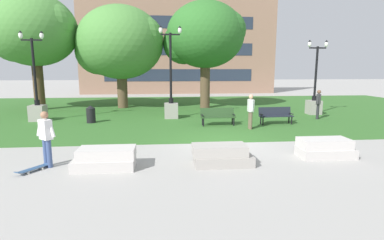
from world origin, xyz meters
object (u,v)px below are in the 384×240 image
at_px(skateboard, 33,169).
at_px(lamp_post_center, 171,100).
at_px(concrete_block_center, 106,159).
at_px(lamp_post_right, 314,99).
at_px(lamp_post_left, 37,103).
at_px(concrete_block_left, 221,155).
at_px(person_bystander_near_lawn, 318,103).
at_px(trash_bin, 91,114).
at_px(concrete_block_right, 325,148).
at_px(person_skateboarder, 46,136).
at_px(park_bench_near_left, 218,115).
at_px(park_bench_near_right, 276,114).
at_px(person_bystander_far_lawn, 251,110).

relative_size(skateboard, lamp_post_center, 0.18).
xyz_separation_m(concrete_block_center, lamp_post_right, (11.45, 9.77, 0.68)).
height_order(concrete_block_center, lamp_post_left, lamp_post_left).
relative_size(concrete_block_left, person_bystander_near_lawn, 1.08).
height_order(concrete_block_center, trash_bin, trash_bin).
bearing_deg(lamp_post_right, concrete_block_right, -115.03).
xyz_separation_m(person_skateboarder, lamp_post_center, (3.94, 8.71, 0.14)).
distance_m(park_bench_near_left, park_bench_near_right, 3.14).
relative_size(concrete_block_left, lamp_post_left, 0.37).
distance_m(person_skateboarder, park_bench_near_left, 8.85).
bearing_deg(lamp_post_left, park_bench_near_left, -12.63).
height_order(skateboard, person_bystander_far_lawn, person_bystander_far_lawn).
bearing_deg(person_bystander_near_lawn, park_bench_near_right, -155.88).
height_order(skateboard, park_bench_near_right, park_bench_near_right).
xyz_separation_m(concrete_block_center, park_bench_near_left, (4.54, 6.52, 0.23)).
height_order(concrete_block_center, skateboard, concrete_block_center).
distance_m(skateboard, park_bench_near_right, 11.80).
xyz_separation_m(concrete_block_right, park_bench_near_right, (0.54, 6.03, 0.23)).
relative_size(person_skateboarder, skateboard, 1.77).
bearing_deg(person_skateboarder, park_bench_near_left, 44.34).
distance_m(concrete_block_center, park_bench_near_right, 10.11).
distance_m(person_skateboarder, lamp_post_right, 16.25).
bearing_deg(lamp_post_right, person_skateboarder, -144.51).
relative_size(concrete_block_center, person_bystander_far_lawn, 1.06).
bearing_deg(person_skateboarder, lamp_post_center, 65.66).
relative_size(skateboard, lamp_post_right, 0.20).
height_order(concrete_block_left, park_bench_near_right, park_bench_near_right).
height_order(concrete_block_left, lamp_post_right, lamp_post_right).
bearing_deg(person_bystander_near_lawn, skateboard, -148.01).
bearing_deg(person_bystander_near_lawn, concrete_block_left, -132.57).
relative_size(concrete_block_right, lamp_post_left, 0.36).
xyz_separation_m(park_bench_near_left, lamp_post_right, (6.91, 3.26, 0.45)).
relative_size(concrete_block_right, trash_bin, 1.87).
xyz_separation_m(person_skateboarder, lamp_post_right, (13.23, 9.44, 0.02)).
bearing_deg(concrete_block_right, park_bench_near_left, 113.49).
xyz_separation_m(park_bench_near_left, lamp_post_left, (-9.95, 2.23, 0.49)).
bearing_deg(concrete_block_left, trash_bin, 126.47).
distance_m(concrete_block_left, concrete_block_right, 3.66).
distance_m(person_skateboarder, person_bystander_near_lawn, 14.68).
xyz_separation_m(person_bystander_near_lawn, person_bystander_far_lawn, (-4.81, -2.56, -0.00)).
relative_size(concrete_block_right, park_bench_near_right, 0.99).
bearing_deg(person_bystander_far_lawn, person_skateboarder, -146.89).
relative_size(skateboard, trash_bin, 1.01).
xyz_separation_m(park_bench_near_left, park_bench_near_right, (3.14, 0.05, 0.00)).
relative_size(concrete_block_center, skateboard, 1.88).
bearing_deg(lamp_post_left, trash_bin, -15.78).
relative_size(skateboard, park_bench_near_right, 0.53).
distance_m(skateboard, person_bystander_near_lawn, 15.16).
bearing_deg(concrete_block_center, lamp_post_right, 40.47).
xyz_separation_m(person_skateboarder, trash_bin, (-0.49, 7.52, -0.46)).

